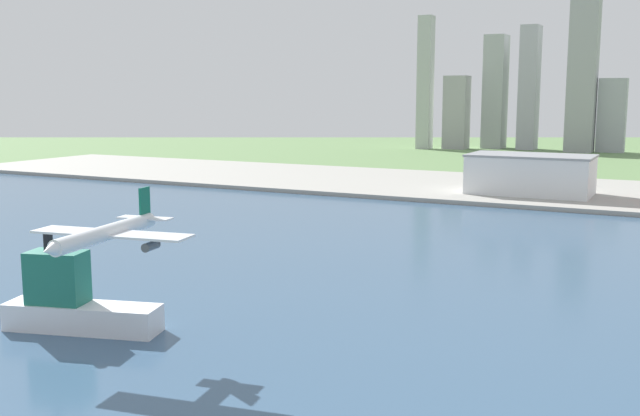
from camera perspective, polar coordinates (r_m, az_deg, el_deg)
ground_plane at (r=266.77m, az=9.13°, el=-3.59°), size 2400.00×2400.00×0.00m
water_bay at (r=212.09m, az=4.03°, el=-6.70°), size 840.00×360.00×0.15m
industrial_pier at (r=448.78m, az=16.74°, el=1.29°), size 840.00×140.00×2.50m
airplane_landing at (r=160.72m, az=-16.20°, el=-1.88°), size 36.48×38.34×11.07m
ferry_boat at (r=188.01m, az=-18.61°, el=-6.94°), size 39.25×19.30×24.59m
warehouse_main at (r=422.33m, az=16.01°, el=2.54°), size 66.60×37.24×21.80m
distant_skyline at (r=798.09m, az=15.79°, el=8.84°), size 203.37×66.23×156.56m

